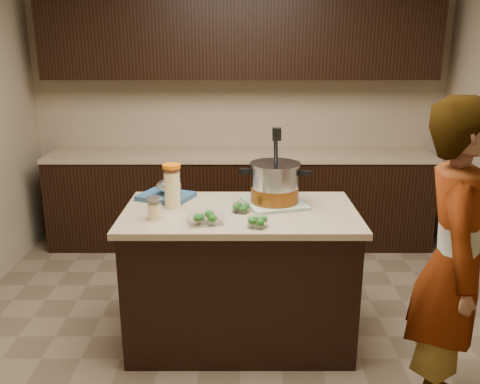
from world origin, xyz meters
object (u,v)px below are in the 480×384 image
object	(u,v)px
island	(240,276)
lemonade_pitcher	(172,188)
person	(454,265)
stock_pot	(275,185)

from	to	relation	value
island	lemonade_pitcher	size ratio (longest dim) A/B	5.30
lemonade_pitcher	person	bearing A→B (deg)	-26.46
lemonade_pitcher	person	world-z (taller)	person
island	person	size ratio (longest dim) A/B	0.87
island	stock_pot	size ratio (longest dim) A/B	3.17
island	stock_pot	xyz separation A→B (m)	(0.22, 0.12, 0.58)
stock_pot	person	bearing A→B (deg)	-35.36
island	lemonade_pitcher	world-z (taller)	lemonade_pitcher
stock_pot	lemonade_pitcher	xyz separation A→B (m)	(-0.65, -0.06, 0.00)
island	stock_pot	bearing A→B (deg)	28.42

